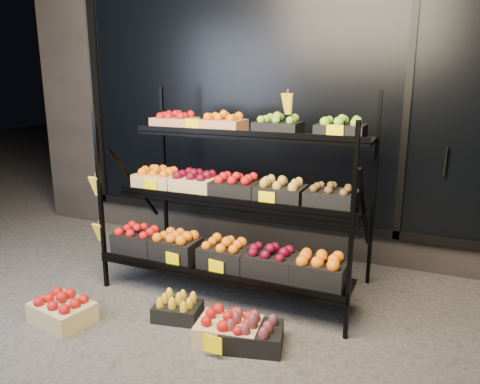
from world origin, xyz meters
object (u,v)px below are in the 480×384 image
at_px(display_rack, 233,198).
at_px(floor_crate_midright, 229,328).
at_px(floor_crate_left, 62,309).
at_px(floor_crate_midleft, 178,308).

relative_size(display_rack, floor_crate_midright, 4.69).
xyz_separation_m(floor_crate_left, floor_crate_midright, (1.23, 0.25, -0.00)).
height_order(display_rack, floor_crate_midleft, display_rack).
bearing_deg(floor_crate_left, floor_crate_midright, 22.02).
height_order(floor_crate_midleft, floor_crate_midright, floor_crate_midright).
xyz_separation_m(display_rack, floor_crate_midleft, (-0.16, -0.65, -0.70)).
bearing_deg(display_rack, floor_crate_midleft, -104.01).
height_order(floor_crate_left, floor_crate_midleft, floor_crate_left).
height_order(display_rack, floor_crate_midright, display_rack).
bearing_deg(floor_crate_left, display_rack, 58.92).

